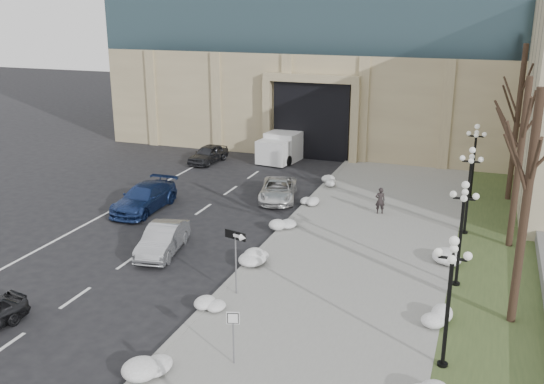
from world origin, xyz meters
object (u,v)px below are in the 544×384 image
(car_b, at_px, (163,240))
(lamppost_b, at_px, (462,220))
(car_d, at_px, (278,190))
(car_c, at_px, (144,198))
(pedestrian, at_px, (380,201))
(one_way_sign, at_px, (239,244))
(box_truck, at_px, (289,144))
(lamppost_c, at_px, (470,179))
(lamppost_a, at_px, (450,285))
(car_e, at_px, (208,154))
(lamppost_d, at_px, (475,151))
(keep_sign, at_px, (233,327))

(car_b, relative_size, lamppost_b, 0.90)
(car_d, bearing_deg, car_c, -160.31)
(pedestrian, bearing_deg, one_way_sign, 52.03)
(car_b, xyz_separation_m, car_d, (2.48, 9.86, -0.07))
(box_truck, xyz_separation_m, one_way_sign, (5.64, -23.40, 1.33))
(car_b, xyz_separation_m, lamppost_c, (13.73, 7.58, 2.37))
(car_c, distance_m, one_way_sign, 12.79)
(car_b, relative_size, car_d, 0.93)
(box_truck, bearing_deg, one_way_sign, -69.32)
(car_c, bearing_deg, lamppost_c, 6.71)
(car_d, xyz_separation_m, pedestrian, (6.48, -0.75, 0.26))
(car_b, bearing_deg, pedestrian, 35.17)
(one_way_sign, bearing_deg, car_c, 153.70)
(car_c, bearing_deg, lamppost_a, -31.32)
(car_e, xyz_separation_m, pedestrian, (14.53, -7.54, 0.22))
(car_d, distance_m, lamppost_c, 11.73)
(car_e, bearing_deg, lamppost_a, -42.48)
(pedestrian, bearing_deg, lamppost_d, -155.19)
(car_e, bearing_deg, lamppost_d, -1.23)
(lamppost_d, bearing_deg, car_c, -153.96)
(car_b, xyz_separation_m, lamppost_b, (13.73, 1.08, 2.37))
(car_c, xyz_separation_m, keep_sign, (11.37, -13.01, 0.74))
(pedestrian, bearing_deg, car_d, -27.94)
(car_d, xyz_separation_m, lamppost_c, (11.25, -2.28, 2.43))
(car_d, xyz_separation_m, one_way_sign, (2.85, -12.88, 1.75))
(keep_sign, distance_m, lamppost_a, 7.18)
(box_truck, bearing_deg, lamppost_c, -35.23)
(lamppost_c, bearing_deg, one_way_sign, -128.38)
(car_e, height_order, box_truck, box_truck)
(car_e, bearing_deg, car_b, -65.16)
(keep_sign, bearing_deg, lamppost_a, 2.12)
(car_d, height_order, keep_sign, keep_sign)
(car_d, height_order, one_way_sign, one_way_sign)
(pedestrian, distance_m, lamppost_b, 9.59)
(car_e, xyz_separation_m, one_way_sign, (10.90, -19.67, 1.71))
(lamppost_c, bearing_deg, car_d, 168.54)
(pedestrian, height_order, lamppost_c, lamppost_c)
(car_b, xyz_separation_m, pedestrian, (8.96, 9.11, 0.19))
(one_way_sign, bearing_deg, pedestrian, 87.99)
(box_truck, relative_size, lamppost_a, 1.50)
(one_way_sign, height_order, lamppost_a, lamppost_a)
(car_e, bearing_deg, lamppost_b, -32.54)
(car_b, bearing_deg, lamppost_d, 35.41)
(car_b, distance_m, lamppost_c, 15.86)
(car_c, bearing_deg, one_way_sign, -41.47)
(lamppost_b, bearing_deg, pedestrian, 120.72)
(box_truck, height_order, one_way_sign, one_way_sign)
(car_d, height_order, lamppost_a, lamppost_a)
(box_truck, distance_m, lamppost_d, 15.52)
(car_b, relative_size, lamppost_c, 0.90)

